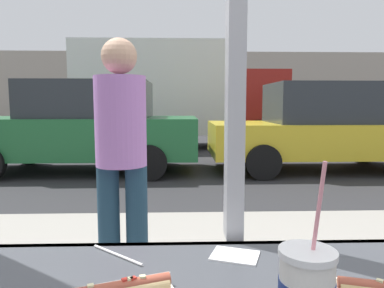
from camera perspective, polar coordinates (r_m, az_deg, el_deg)
name	(u,v)px	position (r m, az deg, el deg)	size (l,w,h in m)	color
ground_plane	(186,158)	(9.06, -0.89, -2.18)	(60.00, 60.00, 0.00)	#2D2D30
sidewalk_strip	(202,277)	(2.87, 1.56, -20.40)	(16.00, 2.80, 0.13)	#9E998E
building_facade_far	(182,89)	(23.93, -1.56, 8.80)	(28.00, 1.20, 4.68)	#A89E8E
loose_straw	(117,255)	(1.00, -11.83, -16.91)	(0.01, 0.01, 0.19)	white
napkin_wrapper	(235,255)	(0.99, 6.87, -17.24)	(0.12, 0.09, 0.00)	white
parked_car_green	(84,127)	(7.42, -16.87, 2.65)	(4.56, 1.99, 1.80)	#236B38
parked_car_yellow	(324,127)	(7.74, 20.26, 2.55)	(4.49, 2.01, 1.77)	gold
box_truck	(175,93)	(11.30, -2.77, 8.15)	(6.34, 2.44, 3.17)	silver
pedestrian	(121,151)	(2.30, -11.21, -1.09)	(0.32, 0.32, 1.63)	#1E3A4F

